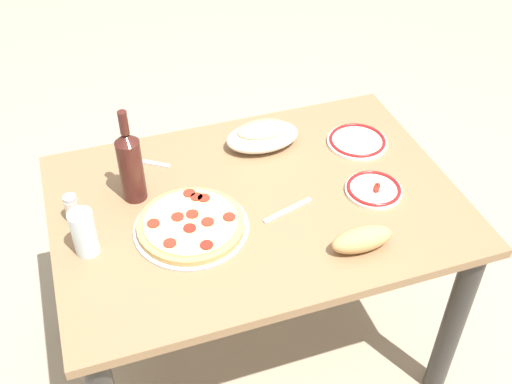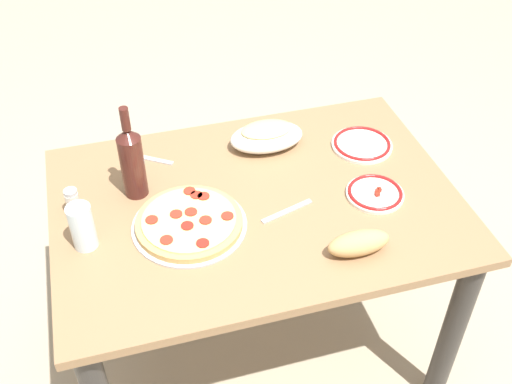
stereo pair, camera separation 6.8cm
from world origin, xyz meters
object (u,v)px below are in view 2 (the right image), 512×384
baked_pasta_dish (267,135)px  wine_bottle (132,161)px  pepperoni_pizza (189,223)px  side_plate_far (375,193)px  dining_table (256,230)px  spice_shaker (73,202)px  bread_loaf (359,243)px  water_glass (82,227)px  side_plate_near (362,144)px

baked_pasta_dish → wine_bottle: (-0.44, -0.12, 0.08)m
pepperoni_pizza → side_plate_far: pepperoni_pizza is taller
dining_table → side_plate_far: bearing=-12.7°
side_plate_far → dining_table: bearing=167.3°
pepperoni_pizza → spice_shaker: size_ratio=3.74×
bread_loaf → spice_shaker: size_ratio=2.01×
water_glass → baked_pasta_dish: bearing=26.4°
dining_table → water_glass: size_ratio=8.72×
baked_pasta_dish → bread_loaf: size_ratio=1.37×
water_glass → side_plate_far: 0.84m
baked_pasta_dish → side_plate_near: bearing=-16.5°
bread_loaf → water_glass: bearing=162.1°
baked_pasta_dish → spice_shaker: (-0.62, -0.16, 0.00)m
pepperoni_pizza → wine_bottle: wine_bottle is taller
pepperoni_pizza → wine_bottle: size_ratio=1.09×
dining_table → spice_shaker: (-0.52, 0.08, 0.17)m
side_plate_far → baked_pasta_dish: bearing=126.5°
pepperoni_pizza → baked_pasta_dish: bearing=43.9°
water_glass → bread_loaf: (0.70, -0.23, -0.03)m
baked_pasta_dish → side_plate_near: size_ratio=1.21×
pepperoni_pizza → side_plate_near: (0.62, 0.22, -0.01)m
baked_pasta_dish → spice_shaker: size_ratio=2.76×
pepperoni_pizza → spice_shaker: bearing=155.1°
pepperoni_pizza → wine_bottle: (-0.12, 0.18, 0.11)m
dining_table → bread_loaf: bearing=-53.5°
dining_table → bread_loaf: size_ratio=6.80×
spice_shaker → water_glass: bearing=-81.1°
dining_table → baked_pasta_dish: (0.11, 0.25, 0.17)m
dining_table → pepperoni_pizza: size_ratio=3.65×
pepperoni_pizza → water_glass: water_glass is taller
water_glass → pepperoni_pizza: bearing=-1.1°
pepperoni_pizza → water_glass: bearing=178.9°
pepperoni_pizza → baked_pasta_dish: 0.44m
pepperoni_pizza → bread_loaf: size_ratio=1.86×
dining_table → baked_pasta_dish: size_ratio=4.95×
side_plate_near → spice_shaker: spice_shaker is taller
dining_table → wine_bottle: size_ratio=3.96×
dining_table → side_plate_far: side_plate_far is taller
pepperoni_pizza → water_glass: (-0.28, 0.01, 0.05)m
baked_pasta_dish → side_plate_near: 0.31m
pepperoni_pizza → side_plate_far: 0.56m
spice_shaker → side_plate_near: bearing=4.6°
bread_loaf → spice_shaker: spice_shaker is taller
water_glass → spice_shaker: bearing=98.9°
wine_bottle → water_glass: bearing=-131.9°
dining_table → side_plate_near: side_plate_near is taller
wine_bottle → spice_shaker: bearing=-166.7°
baked_pasta_dish → wine_bottle: 0.46m
side_plate_far → bread_loaf: 0.25m
side_plate_near → side_plate_far: bearing=-104.1°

